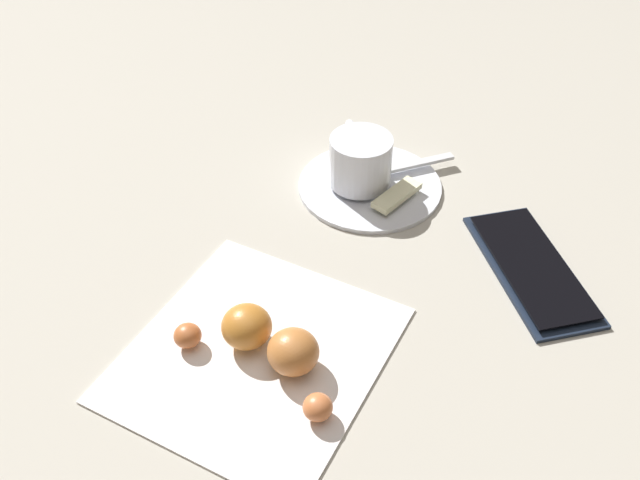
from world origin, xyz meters
TOP-DOWN VIEW (x-y plane):
  - ground_plane at (0.00, 0.00)m, footprint 1.80×1.80m
  - saucer at (0.12, -0.02)m, footprint 0.14×0.14m
  - espresso_cup at (0.12, -0.01)m, footprint 0.08×0.06m
  - teaspoon at (0.13, -0.02)m, footprint 0.08×0.12m
  - sugar_packet at (0.10, -0.05)m, footprint 0.06×0.04m
  - napkin at (-0.10, 0.03)m, footprint 0.24×0.23m
  - croissant at (-0.10, 0.02)m, footprint 0.09×0.14m
  - cell_phone at (0.04, -0.17)m, footprint 0.17×0.12m

SIDE VIEW (x-z plane):
  - ground_plane at x=0.00m, z-range 0.00..0.00m
  - napkin at x=-0.10m, z-range 0.00..0.00m
  - cell_phone at x=0.04m, z-range 0.00..0.01m
  - saucer at x=0.12m, z-range 0.00..0.01m
  - teaspoon at x=0.13m, z-range 0.01..0.02m
  - sugar_packet at x=0.10m, z-range 0.01..0.01m
  - croissant at x=-0.10m, z-range 0.00..0.04m
  - espresso_cup at x=0.12m, z-range 0.01..0.06m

